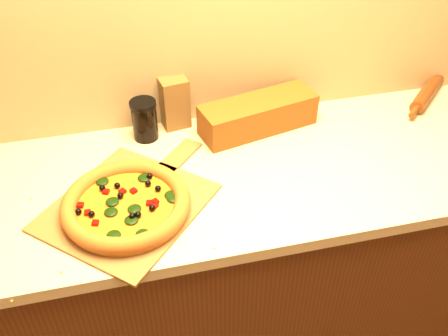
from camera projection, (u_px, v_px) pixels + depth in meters
cabinet at (244, 264)px, 1.89m from camera, size 2.80×0.65×0.86m
countertop at (247, 174)px, 1.61m from camera, size 2.84×0.68×0.04m
pizza_peel at (131, 203)px, 1.46m from camera, size 0.58×0.59×0.01m
pizza at (126, 205)px, 1.42m from camera, size 0.37×0.37×0.05m
rolling_pin at (427, 93)px, 1.91m from camera, size 0.30×0.28×0.05m
bread_bag at (258, 115)px, 1.73m from camera, size 0.43×0.22×0.11m
paper_bag at (175, 103)px, 1.73m from camera, size 0.10×0.09×0.18m
dark_jar at (145, 120)px, 1.68m from camera, size 0.09×0.09×0.14m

